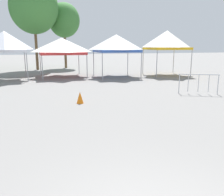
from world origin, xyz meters
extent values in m
cylinder|color=#9E9EA3|center=(-1.79, 16.23, 1.13)|extent=(0.06, 0.06, 2.25)
cylinder|color=#9E9EA3|center=(-2.00, 18.95, 1.13)|extent=(0.06, 0.06, 2.25)
pyramid|color=white|center=(-3.26, 17.49, 2.92)|extent=(3.08, 3.08, 1.34)
cube|color=white|center=(-3.26, 17.49, 2.15)|extent=(3.05, 3.05, 0.20)
cylinder|color=#9E9EA3|center=(-0.74, 16.57, 1.01)|extent=(0.06, 0.06, 2.02)
cylinder|color=#9E9EA3|center=(2.65, 16.60, 1.01)|extent=(0.06, 0.06, 2.02)
cylinder|color=#9E9EA3|center=(-0.77, 19.97, 1.01)|extent=(0.06, 0.06, 2.02)
cylinder|color=#9E9EA3|center=(2.62, 19.99, 1.01)|extent=(0.06, 0.06, 2.02)
pyramid|color=white|center=(0.94, 18.28, 2.59)|extent=(3.59, 3.59, 1.14)
cube|color=red|center=(0.94, 18.28, 1.92)|extent=(3.55, 3.55, 0.20)
cylinder|color=#9E9EA3|center=(3.56, 15.39, 1.11)|extent=(0.06, 0.06, 2.21)
cylinder|color=#9E9EA3|center=(6.72, 15.29, 1.11)|extent=(0.06, 0.06, 2.21)
cylinder|color=#9E9EA3|center=(3.66, 18.54, 1.11)|extent=(0.06, 0.06, 2.21)
cylinder|color=#9E9EA3|center=(6.81, 18.45, 1.11)|extent=(0.06, 0.06, 2.21)
pyramid|color=white|center=(5.19, 16.92, 2.82)|extent=(3.42, 3.42, 1.21)
cube|color=#3359B2|center=(5.19, 16.92, 2.11)|extent=(3.38, 3.38, 0.20)
cylinder|color=#9E9EA3|center=(7.99, 15.14, 1.20)|extent=(0.06, 0.06, 2.39)
cylinder|color=#9E9EA3|center=(11.05, 14.92, 1.20)|extent=(0.06, 0.06, 2.39)
cylinder|color=#9E9EA3|center=(8.21, 18.20, 1.20)|extent=(0.06, 0.06, 2.39)
cylinder|color=#9E9EA3|center=(11.27, 17.98, 1.20)|extent=(0.06, 0.06, 2.39)
pyramid|color=white|center=(9.63, 16.56, 3.09)|extent=(3.45, 3.45, 1.40)
cube|color=yellow|center=(9.63, 16.56, 2.29)|extent=(3.41, 3.41, 0.20)
cylinder|color=brown|center=(-0.93, 24.87, 2.20)|extent=(0.28, 0.28, 4.40)
ellipsoid|color=#387233|center=(-0.93, 24.87, 6.34)|extent=(4.86, 4.86, 5.35)
cylinder|color=brown|center=(2.26, 26.38, 1.96)|extent=(0.28, 0.28, 3.92)
ellipsoid|color=#387233|center=(2.26, 26.38, 5.30)|extent=(3.45, 3.45, 3.80)
cylinder|color=#B7BABF|center=(6.96, 8.50, 1.05)|extent=(1.89, 1.00, 0.05)
cylinder|color=#B7BABF|center=(7.84, 8.05, 0.53)|extent=(0.04, 0.04, 1.05)
cylinder|color=#B7BABF|center=(6.07, 8.95, 0.53)|extent=(0.04, 0.04, 1.05)
cylinder|color=#B7BABF|center=(7.42, 8.26, 0.58)|extent=(0.04, 0.04, 0.92)
cylinder|color=#B7BABF|center=(6.96, 8.50, 0.58)|extent=(0.04, 0.04, 0.92)
cylinder|color=#B7BABF|center=(6.49, 8.74, 0.58)|extent=(0.04, 0.04, 0.92)
cone|color=orange|center=(0.52, 8.30, 0.27)|extent=(0.32, 0.32, 0.53)
camera|label=1|loc=(-1.41, -2.37, 2.57)|focal=39.20mm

